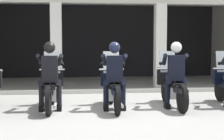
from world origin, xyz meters
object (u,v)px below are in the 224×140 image
at_px(motorcycle_left, 51,88).
at_px(police_officer_center, 114,70).
at_px(police_officer_left, 50,70).
at_px(police_officer_right, 176,69).
at_px(motorcycle_right, 172,86).
at_px(motorcycle_center, 113,87).

height_order(motorcycle_left, police_officer_center, police_officer_center).
distance_m(police_officer_left, police_officer_right, 2.94).
relative_size(police_officer_center, police_officer_right, 1.00).
distance_m(motorcycle_left, motorcycle_right, 2.94).
height_order(motorcycle_center, police_officer_center, police_officer_center).
height_order(motorcycle_left, police_officer_left, police_officer_left).
distance_m(motorcycle_left, motorcycle_center, 1.47).
bearing_deg(motorcycle_center, police_officer_left, -176.25).
bearing_deg(police_officer_right, motorcycle_center, 173.97).
distance_m(police_officer_center, police_officer_right, 1.47).
distance_m(motorcycle_left, police_officer_right, 2.99).
bearing_deg(motorcycle_center, motorcycle_right, -0.23).
bearing_deg(police_officer_center, motorcycle_right, 10.52).
bearing_deg(police_officer_center, police_officer_left, 172.76).
relative_size(motorcycle_left, police_officer_left, 1.29).
relative_size(motorcycle_left, police_officer_right, 1.29).
bearing_deg(motorcycle_left, motorcycle_right, 6.11).
xyz_separation_m(motorcycle_center, police_officer_center, (-0.00, -0.28, 0.44)).
xyz_separation_m(motorcycle_center, police_officer_right, (1.47, -0.20, 0.44)).
distance_m(motorcycle_left, police_officer_center, 1.58).
relative_size(motorcycle_center, motorcycle_right, 1.00).
distance_m(police_officer_left, motorcycle_right, 2.99).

